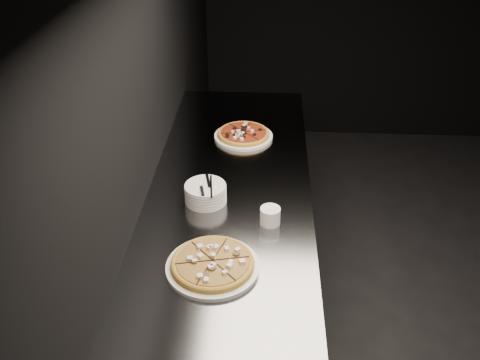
# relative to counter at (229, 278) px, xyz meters

# --- Properties ---
(wall_left) EXTENTS (0.02, 5.00, 2.80)m
(wall_left) POSITION_rel_counter_xyz_m (-0.37, 0.00, 0.94)
(wall_left) COLOR black
(wall_left) RESTS_ON floor
(counter) EXTENTS (0.74, 2.44, 0.92)m
(counter) POSITION_rel_counter_xyz_m (0.00, 0.00, 0.00)
(counter) COLOR slate
(counter) RESTS_ON floor
(pizza_mushroom) EXTENTS (0.37, 0.37, 0.04)m
(pizza_mushroom) POSITION_rel_counter_xyz_m (-0.02, -0.45, 0.48)
(pizza_mushroom) COLOR white
(pizza_mushroom) RESTS_ON counter
(pizza_tomato) EXTENTS (0.33, 0.33, 0.04)m
(pizza_tomato) POSITION_rel_counter_xyz_m (0.04, 0.60, 0.48)
(pizza_tomato) COLOR white
(pizza_tomato) RESTS_ON counter
(plate_stack) EXTENTS (0.18, 0.18, 0.08)m
(plate_stack) POSITION_rel_counter_xyz_m (-0.10, -0.01, 0.50)
(plate_stack) COLOR white
(plate_stack) RESTS_ON counter
(cutlery) EXTENTS (0.06, 0.20, 0.01)m
(cutlery) POSITION_rel_counter_xyz_m (-0.09, -0.02, 0.54)
(cutlery) COLOR #BABCC1
(cutlery) RESTS_ON plate_stack
(ramekin) EXTENTS (0.08, 0.08, 0.07)m
(ramekin) POSITION_rel_counter_xyz_m (0.19, -0.16, 0.50)
(ramekin) COLOR white
(ramekin) RESTS_ON counter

